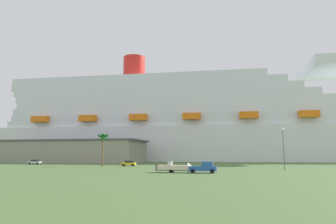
% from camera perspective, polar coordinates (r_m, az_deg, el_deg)
% --- Properties ---
extents(ground_plane, '(600.00, 600.00, 0.00)m').
position_cam_1_polar(ground_plane, '(114.13, 3.34, -9.52)').
color(ground_plane, '#4C6B38').
extents(cruise_ship, '(250.28, 55.23, 58.87)m').
position_cam_1_polar(cruise_ship, '(152.72, 4.58, -2.67)').
color(cruise_ship, white).
rests_on(cruise_ship, ground_plane).
extents(terminal_building, '(58.91, 27.03, 9.13)m').
position_cam_1_polar(terminal_building, '(134.40, -16.86, -6.96)').
color(terminal_building, gray).
rests_on(terminal_building, ground_plane).
extents(pickup_truck, '(5.75, 2.65, 2.20)m').
position_cam_1_polar(pickup_truck, '(61.43, 6.57, -10.16)').
color(pickup_truck, '#2659A5').
rests_on(pickup_truck, ground_plane).
extents(small_boat_on_trailer, '(8.76, 2.58, 2.15)m').
position_cam_1_polar(small_boat_on_trailer, '(62.06, 1.64, -10.26)').
color(small_boat_on_trailer, '#595960').
rests_on(small_boat_on_trailer, ground_plane).
extents(palm_tree, '(3.23, 3.39, 9.63)m').
position_cam_1_polar(palm_tree, '(93.89, -11.92, -5.10)').
color(palm_tree, brown).
rests_on(palm_tree, ground_plane).
extents(street_lamp, '(0.56, 0.56, 9.40)m').
position_cam_1_polar(street_lamp, '(73.96, 20.56, -5.45)').
color(street_lamp, slate).
rests_on(street_lamp, ground_plane).
extents(parked_car_yellow_taxi, '(4.43, 2.54, 1.58)m').
position_cam_1_polar(parked_car_yellow_taxi, '(94.08, -7.26, -9.37)').
color(parked_car_yellow_taxi, yellow).
rests_on(parked_car_yellow_taxi, ground_plane).
extents(parked_car_silver_sedan, '(4.48, 2.32, 1.58)m').
position_cam_1_polar(parked_car_silver_sedan, '(115.63, -23.33, -8.48)').
color(parked_car_silver_sedan, silver).
rests_on(parked_car_silver_sedan, ground_plane).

